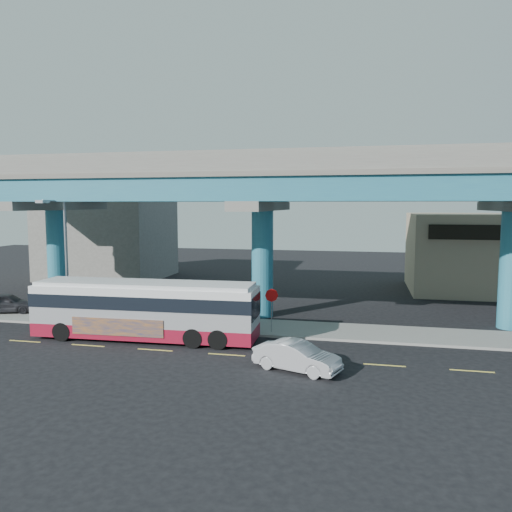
% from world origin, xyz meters
% --- Properties ---
extents(ground, '(120.00, 120.00, 0.00)m').
position_xyz_m(ground, '(0.00, 0.00, 0.00)').
color(ground, black).
rests_on(ground, ground).
extents(sidewalk, '(70.00, 4.00, 0.15)m').
position_xyz_m(sidewalk, '(0.00, 5.50, 0.07)').
color(sidewalk, gray).
rests_on(sidewalk, ground).
extents(lane_markings, '(58.00, 0.12, 0.01)m').
position_xyz_m(lane_markings, '(-0.00, -0.30, 0.01)').
color(lane_markings, '#D8C64C').
rests_on(lane_markings, ground).
extents(viaduct, '(52.00, 12.40, 11.70)m').
position_xyz_m(viaduct, '(-0.00, 9.11, 9.14)').
color(viaduct, '#226583').
rests_on(viaduct, ground).
extents(building_beige, '(14.00, 10.23, 7.00)m').
position_xyz_m(building_beige, '(18.00, 22.98, 3.51)').
color(building_beige, tan).
rests_on(building_beige, ground).
extents(building_concrete, '(12.00, 10.00, 9.00)m').
position_xyz_m(building_concrete, '(-20.00, 24.00, 4.50)').
color(building_concrete, gray).
rests_on(building_concrete, ground).
extents(transit_bus, '(13.22, 3.25, 3.37)m').
position_xyz_m(transit_bus, '(-5.41, 1.65, 1.85)').
color(transit_bus, maroon).
rests_on(transit_bus, ground).
extents(sedan, '(4.11, 5.10, 1.37)m').
position_xyz_m(sedan, '(3.92, -2.00, 0.69)').
color(sedan, '#AFAFB4').
rests_on(sedan, ground).
extents(parked_car, '(4.09, 5.02, 1.37)m').
position_xyz_m(parked_car, '(-17.91, 5.61, 0.84)').
color(parked_car, '#2F2F34').
rests_on(parked_car, sidewalk).
extents(street_lamp, '(0.50, 2.62, 8.11)m').
position_xyz_m(street_lamp, '(-11.97, 3.43, 5.39)').
color(street_lamp, gray).
rests_on(street_lamp, sidewalk).
extents(stop_sign, '(0.75, 0.33, 2.66)m').
position_xyz_m(stop_sign, '(1.55, 4.18, 2.07)').
color(stop_sign, gray).
rests_on(stop_sign, sidewalk).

